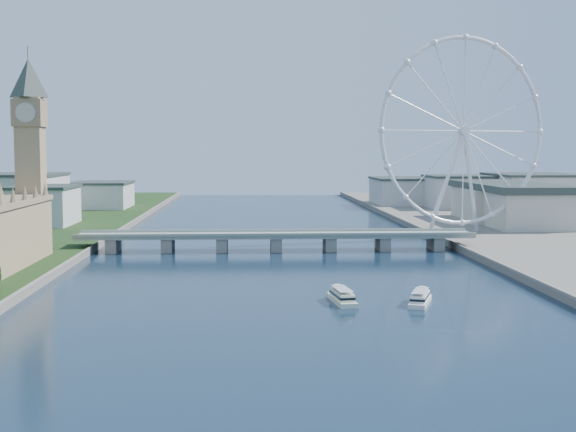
{
  "coord_description": "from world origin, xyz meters",
  "views": [
    {
      "loc": [
        -15.79,
        -143.95,
        56.07
      ],
      "look_at": [
        2.14,
        210.0,
        26.81
      ],
      "focal_mm": 50.0,
      "sensor_mm": 36.0,
      "label": 1
    }
  ],
  "objects": [
    {
      "name": "big_ben",
      "position": [
        -128.0,
        278.0,
        66.57
      ],
      "size": [
        20.02,
        20.02,
        110.0
      ],
      "color": "tan",
      "rests_on": "ground"
    },
    {
      "name": "county_hall",
      "position": [
        175.0,
        430.0,
        0.0
      ],
      "size": [
        54.0,
        144.0,
        35.0
      ],
      "primitive_type": null,
      "color": "beige",
      "rests_on": "ground"
    },
    {
      "name": "tour_boat_far",
      "position": [
        46.94,
        141.58,
        0.0
      ],
      "size": [
        14.32,
        25.92,
        5.53
      ],
      "primitive_type": null,
      "rotation": [
        0.0,
        0.0,
        -0.33
      ],
      "color": "silver",
      "rests_on": "ground"
    },
    {
      "name": "tour_boat_near",
      "position": [
        18.82,
        145.49,
        0.0
      ],
      "size": [
        9.85,
        26.98,
        5.79
      ],
      "primitive_type": null,
      "rotation": [
        0.0,
        0.0,
        0.12
      ],
      "color": "#E2E9C2",
      "rests_on": "ground"
    },
    {
      "name": "westminster_bridge",
      "position": [
        0.0,
        300.0,
        6.63
      ],
      "size": [
        220.0,
        22.0,
        9.5
      ],
      "color": "gray",
      "rests_on": "ground"
    },
    {
      "name": "city_skyline",
      "position": [
        39.22,
        560.08,
        16.96
      ],
      "size": [
        505.0,
        280.0,
        32.0
      ],
      "color": "beige",
      "rests_on": "ground"
    },
    {
      "name": "london_eye",
      "position": [
        119.98,
        355.08,
        67.52
      ],
      "size": [
        113.6,
        39.12,
        124.3
      ],
      "color": "silver",
      "rests_on": "ground"
    }
  ]
}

